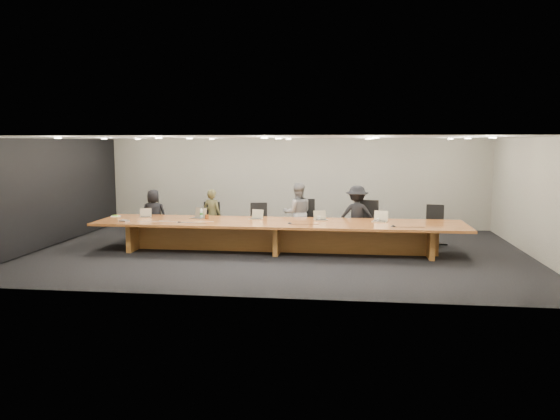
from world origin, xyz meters
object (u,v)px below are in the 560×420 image
object	(u,v)px
chair_far_left	(151,221)
mic_center	(290,223)
av_box	(124,221)
amber_mug	(207,217)
chair_far_right	(434,225)
laptop_a	(146,213)
paper_cup_near	(319,218)
person_a	(154,215)
laptop_e	(380,216)
mic_left	(179,222)
laptop_b	(198,213)
person_c	(298,213)
laptop_d	(321,215)
chair_mid_left	(259,223)
chair_left	(210,221)
laptop_c	(256,214)
person_d	(357,215)
paper_cup_far	(378,220)
water_bottle	(201,214)
person_b	(212,215)
chair_mid_right	(306,221)
conference_table	(278,231)
mic_right	(393,226)
chair_right	(367,222)

from	to	relation	value
chair_far_left	mic_center	distance (m)	4.39
av_box	amber_mug	bearing A→B (deg)	40.91
chair_far_right	laptop_a	size ratio (longest dim) A/B	3.66
paper_cup_near	person_a	bearing A→B (deg)	169.63
laptop_e	mic_left	xyz separation A→B (m)	(-4.83, -0.72, -0.12)
person_a	laptop_b	distance (m)	1.81
person_c	laptop_d	xyz separation A→B (m)	(0.66, -0.84, 0.06)
chair_mid_left	person_a	bearing A→B (deg)	169.33
chair_far_right	chair_left	bearing A→B (deg)	-167.91
laptop_c	mic_center	bearing A→B (deg)	-17.57
laptop_a	chair_left	bearing A→B (deg)	14.55
person_c	person_d	bearing A→B (deg)	167.50
paper_cup_far	water_bottle	bearing A→B (deg)	-179.84
laptop_d	person_b	bearing A→B (deg)	146.29
water_bottle	av_box	bearing A→B (deg)	-155.98
person_d	laptop_d	size ratio (longest dim) A/B	5.03
laptop_d	amber_mug	world-z (taller)	laptop_d
person_a	laptop_b	xyz separation A→B (m)	(1.52, -0.96, 0.19)
laptop_d	water_bottle	bearing A→B (deg)	162.46
laptop_b	laptop_c	xyz separation A→B (m)	(1.48, 0.08, -0.02)
av_box	water_bottle	bearing A→B (deg)	45.28
laptop_a	laptop_b	world-z (taller)	laptop_b
person_a	laptop_e	distance (m)	6.17
person_a	paper_cup_near	world-z (taller)	person_a
person_c	person_d	xyz separation A→B (m)	(1.56, -0.02, -0.03)
chair_mid_right	person_c	bearing A→B (deg)	175.20
paper_cup_near	paper_cup_far	size ratio (longest dim) A/B	1.21
laptop_e	mic_center	world-z (taller)	laptop_e
person_c	laptop_e	bearing A→B (deg)	144.48
person_b	av_box	size ratio (longest dim) A/B	6.49
laptop_d	mic_left	world-z (taller)	laptop_d
conference_table	paper_cup_near	bearing A→B (deg)	22.57
person_d	av_box	world-z (taller)	person_d
laptop_e	amber_mug	size ratio (longest dim) A/B	3.05
person_c	person_b	bearing A→B (deg)	-11.26
chair_far_left	mic_right	size ratio (longest dim) A/B	7.88
mic_center	mic_right	bearing A→B (deg)	-3.17
laptop_b	water_bottle	size ratio (longest dim) A/B	1.51
person_d	amber_mug	bearing A→B (deg)	15.08
chair_mid_left	chair_right	xyz separation A→B (m)	(2.87, 0.12, 0.05)
laptop_b	laptop_d	world-z (taller)	laptop_b
conference_table	paper_cup_near	world-z (taller)	paper_cup_near
conference_table	laptop_d	distance (m)	1.13
laptop_d	mic_center	size ratio (longest dim) A/B	2.58
chair_left	laptop_c	xyz separation A→B (m)	(1.43, -0.97, 0.34)
laptop_b	paper_cup_near	distance (m)	3.08
chair_right	person_a	bearing A→B (deg)	-167.21
person_b	mic_left	size ratio (longest dim) A/B	13.21
person_b	laptop_b	size ratio (longest dim) A/B	4.02
chair_right	water_bottle	size ratio (longest dim) A/B	5.02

